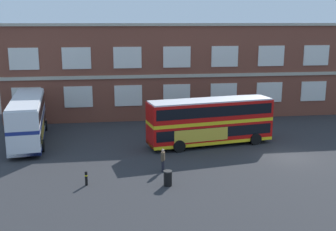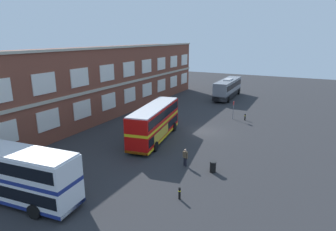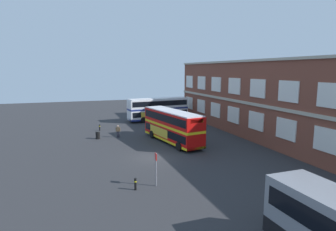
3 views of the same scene
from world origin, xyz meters
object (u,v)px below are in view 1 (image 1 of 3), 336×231
object	(u,v)px
double_decker_middle	(210,121)
station_litter_bin	(168,178)
double_decker_near	(28,119)
safety_bollard_west	(86,178)
waiting_passenger	(163,159)

from	to	relation	value
double_decker_middle	station_litter_bin	world-z (taller)	double_decker_middle
double_decker_near	safety_bollard_west	bearing A→B (deg)	-63.00
double_decker_near	double_decker_middle	distance (m)	16.27
double_decker_near	safety_bollard_west	distance (m)	12.52
double_decker_near	safety_bollard_west	size ratio (longest dim) A/B	11.80
waiting_passenger	safety_bollard_west	bearing A→B (deg)	-160.33
double_decker_near	waiting_passenger	distance (m)	14.38
double_decker_near	station_litter_bin	size ratio (longest dim) A/B	10.88
station_litter_bin	safety_bollard_west	xyz separation A→B (m)	(-5.39, 0.79, -0.03)
double_decker_near	station_litter_bin	bearing A→B (deg)	-47.07
waiting_passenger	station_litter_bin	world-z (taller)	waiting_passenger
station_litter_bin	double_decker_middle	bearing A→B (deg)	60.63
waiting_passenger	station_litter_bin	bearing A→B (deg)	-90.37
safety_bollard_west	station_litter_bin	bearing A→B (deg)	-8.38
double_decker_near	station_litter_bin	distance (m)	16.27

